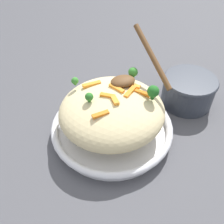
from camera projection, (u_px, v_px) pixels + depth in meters
ground_plane at (112, 134)px, 0.61m from camera, size 2.40×2.40×0.00m
serving_bowl at (112, 128)px, 0.60m from camera, size 0.29×0.29×0.04m
pasta_mound at (112, 111)px, 0.56m from camera, size 0.24×0.23×0.09m
carrot_piece_0 at (108, 96)px, 0.52m from camera, size 0.03×0.03×0.01m
carrot_piece_1 at (130, 92)px, 0.53m from camera, size 0.04×0.03×0.01m
carrot_piece_2 at (101, 114)px, 0.49m from camera, size 0.04×0.01×0.01m
carrot_piece_3 at (116, 100)px, 0.51m from camera, size 0.01×0.03×0.01m
carrot_piece_4 at (132, 85)px, 0.56m from camera, size 0.03×0.03×0.01m
carrot_piece_5 at (142, 93)px, 0.54m from camera, size 0.03×0.03×0.01m
carrot_piece_6 at (117, 88)px, 0.54m from camera, size 0.03×0.04×0.01m
carrot_piece_7 at (92, 84)px, 0.56m from camera, size 0.04×0.01×0.01m
broccoli_floret_0 at (75, 81)px, 0.56m from camera, size 0.02×0.02×0.02m
broccoli_floret_1 at (90, 98)px, 0.51m from camera, size 0.02×0.02×0.02m
broccoli_floret_2 at (133, 72)px, 0.57m from camera, size 0.02×0.02×0.03m
broccoli_floret_3 at (153, 92)px, 0.52m from camera, size 0.03×0.03×0.03m
serving_spoon at (134, 72)px, 0.55m from camera, size 0.12×0.15×0.10m
companion_bowl at (189, 89)px, 0.66m from camera, size 0.14×0.14×0.08m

